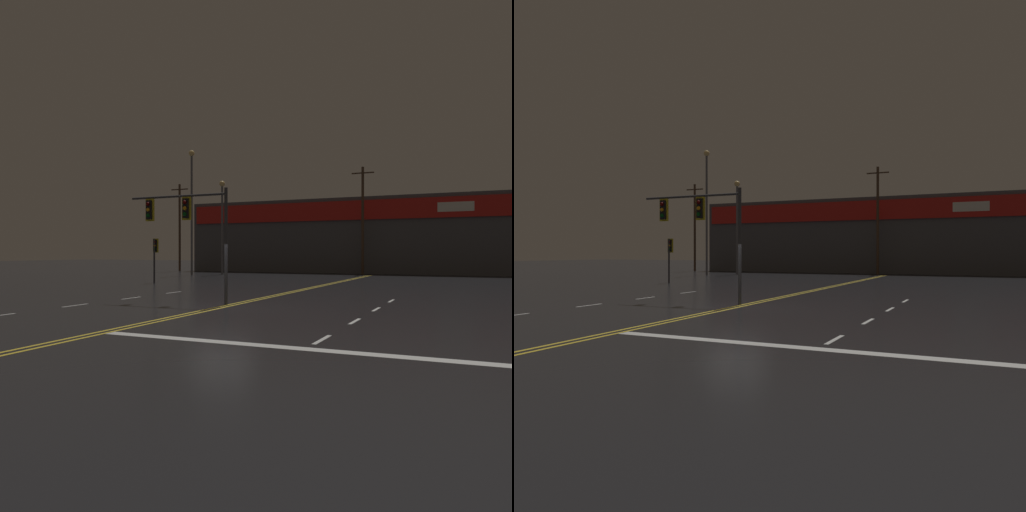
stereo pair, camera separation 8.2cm
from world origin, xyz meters
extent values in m
plane|color=black|center=(0.00, 0.00, 0.00)|extent=(200.00, 200.00, 0.00)
cube|color=gold|center=(-0.15, 0.00, 0.00)|extent=(0.12, 60.00, 0.01)
cube|color=gold|center=(0.15, 0.00, 0.00)|extent=(0.12, 60.00, 0.01)
cube|color=silver|center=(-5.74, -1.80, 0.00)|extent=(0.12, 1.40, 0.01)
cube|color=silver|center=(-5.74, 1.80, 0.00)|extent=(0.12, 1.40, 0.01)
cube|color=silver|center=(-5.74, 5.40, 0.00)|extent=(0.12, 1.40, 0.01)
cube|color=silver|center=(5.74, -5.40, 0.00)|extent=(0.12, 1.40, 0.01)
cube|color=silver|center=(5.74, -1.80, 0.00)|extent=(0.12, 1.40, 0.01)
cube|color=silver|center=(5.74, 1.80, 0.00)|extent=(0.12, 1.40, 0.01)
cube|color=silver|center=(5.74, 5.40, 0.00)|extent=(0.12, 1.40, 0.01)
cube|color=silver|center=(5.74, -6.71, 0.00)|extent=(11.01, 0.40, 0.01)
cylinder|color=#38383D|center=(-0.23, 0.92, 2.42)|extent=(0.14, 0.14, 4.83)
cylinder|color=#38383D|center=(-2.60, 0.92, 4.58)|extent=(4.73, 0.10, 0.10)
cube|color=black|center=(-2.12, 0.92, 4.04)|extent=(0.28, 0.24, 0.84)
cube|color=gold|center=(-2.12, 0.92, 4.04)|extent=(0.42, 0.08, 0.99)
sphere|color=#500705|center=(-2.12, 0.76, 4.30)|extent=(0.17, 0.17, 0.17)
sphere|color=orange|center=(-2.12, 0.76, 4.04)|extent=(0.17, 0.17, 0.17)
sphere|color=#084513|center=(-2.12, 0.76, 3.79)|extent=(0.17, 0.17, 0.17)
cube|color=black|center=(-4.02, 0.92, 4.04)|extent=(0.28, 0.24, 0.84)
cube|color=gold|center=(-4.02, 0.92, 4.04)|extent=(0.42, 0.08, 0.99)
sphere|color=#500705|center=(-4.02, 0.76, 4.30)|extent=(0.17, 0.17, 0.17)
sphere|color=orange|center=(-4.02, 0.76, 4.04)|extent=(0.17, 0.17, 0.17)
sphere|color=#084513|center=(-4.02, 0.76, 3.79)|extent=(0.17, 0.17, 0.17)
cylinder|color=#38383D|center=(-11.52, 11.72, 1.56)|extent=(0.13, 0.13, 3.12)
cube|color=black|center=(-11.52, 11.90, 2.65)|extent=(0.28, 0.24, 0.84)
cube|color=gold|center=(-11.52, 11.90, 2.65)|extent=(0.42, 0.08, 0.99)
sphere|color=#500705|center=(-11.52, 11.74, 2.90)|extent=(0.17, 0.17, 0.17)
sphere|color=orange|center=(-11.52, 11.74, 2.65)|extent=(0.17, 0.17, 0.17)
sphere|color=#084513|center=(-11.52, 11.74, 2.39)|extent=(0.17, 0.17, 0.17)
cylinder|color=#59595E|center=(-15.69, 23.57, 5.72)|extent=(0.20, 0.20, 11.44)
sphere|color=#F9D17A|center=(-15.69, 23.57, 11.61)|extent=(0.56, 0.56, 0.56)
cylinder|color=#59595E|center=(-13.50, 25.63, 4.34)|extent=(0.20, 0.20, 8.68)
sphere|color=#F9D17A|center=(-13.50, 25.63, 8.85)|extent=(0.56, 0.56, 0.56)
cube|color=#4C4C51|center=(0.00, 37.89, 3.90)|extent=(42.04, 10.00, 7.80)
cube|color=red|center=(0.00, 32.79, 6.44)|extent=(41.20, 0.20, 1.95)
cube|color=white|center=(7.36, 32.74, 6.44)|extent=(3.20, 0.16, 0.90)
cylinder|color=#4C3828|center=(-22.36, 31.84, 5.03)|extent=(0.26, 0.26, 10.06)
cube|color=#4C3828|center=(-22.36, 31.84, 9.46)|extent=(2.20, 0.12, 0.12)
cylinder|color=#4C3828|center=(-1.13, 31.84, 5.30)|extent=(0.26, 0.26, 10.60)
cube|color=#4C3828|center=(-1.13, 31.84, 10.00)|extent=(2.20, 0.12, 0.12)
camera|label=1|loc=(9.26, -17.34, 2.17)|focal=35.00mm
camera|label=2|loc=(9.34, -17.30, 2.17)|focal=35.00mm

